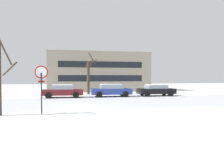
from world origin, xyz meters
TOP-DOWN VIEW (x-y plane):
  - ground_plane at (0.00, 0.00)m, footprint 120.00×120.00m
  - road_surface at (0.00, 3.62)m, footprint 80.00×9.23m
  - stop_sign at (-2.49, -2.23)m, footprint 0.76×0.21m
  - parked_car_maroon at (-1.29, 8.84)m, footprint 4.33×2.20m
  - parked_car_blue at (4.02, 8.88)m, footprint 4.49×2.29m
  - parked_car_black at (9.33, 8.76)m, footprint 4.29×2.29m
  - tree_far_mid at (2.00, 13.24)m, footprint 1.78×2.17m
  - building_far_left at (4.35, 22.98)m, footprint 15.65×11.61m

SIDE VIEW (x-z plane):
  - ground_plane at x=0.00m, z-range 0.00..0.00m
  - road_surface at x=0.00m, z-range 0.00..0.00m
  - parked_car_black at x=9.33m, z-range 0.03..1.36m
  - parked_car_maroon at x=-1.29m, z-range 0.02..1.41m
  - parked_car_blue at x=4.02m, z-range 0.02..1.43m
  - stop_sign at x=-2.49m, z-range 0.57..3.40m
  - tree_far_mid at x=2.00m, z-range -0.26..4.98m
  - building_far_left at x=4.35m, z-range 0.00..6.18m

